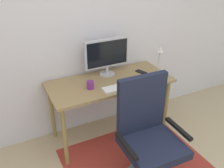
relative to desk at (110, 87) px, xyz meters
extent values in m
cube|color=silver|center=(-0.26, 0.38, 0.64)|extent=(6.00, 0.10, 2.60)
cube|color=#93784B|center=(0.00, 0.00, 0.07)|extent=(1.39, 0.62, 0.03)
cylinder|color=olive|center=(-0.64, -0.25, -0.31)|extent=(0.04, 0.04, 0.71)
cylinder|color=olive|center=(0.64, -0.25, -0.31)|extent=(0.04, 0.04, 0.71)
cylinder|color=olive|center=(-0.64, 0.25, -0.31)|extent=(0.04, 0.04, 0.71)
cylinder|color=olive|center=(0.64, 0.25, -0.31)|extent=(0.04, 0.04, 0.71)
cylinder|color=#B2B2B7|center=(0.04, 0.17, 0.09)|extent=(0.18, 0.18, 0.01)
cylinder|color=#B2B2B7|center=(0.04, 0.17, 0.14)|extent=(0.04, 0.04, 0.09)
cube|color=#B7B7BC|center=(0.04, 0.17, 0.35)|extent=(0.53, 0.04, 0.33)
cube|color=black|center=(0.04, 0.15, 0.35)|extent=(0.49, 0.00, 0.29)
cube|color=white|center=(0.05, -0.20, 0.09)|extent=(0.43, 0.13, 0.02)
ellipsoid|color=white|center=(0.37, -0.15, 0.10)|extent=(0.06, 0.10, 0.03)
cylinder|color=#742780|center=(-0.27, -0.07, 0.12)|extent=(0.07, 0.07, 0.09)
cube|color=black|center=(0.44, 0.04, 0.09)|extent=(0.11, 0.15, 0.01)
cylinder|color=black|center=(0.55, -0.15, 0.09)|extent=(0.11, 0.11, 0.01)
cylinder|color=beige|center=(0.55, -0.15, 0.24)|extent=(0.02, 0.02, 0.29)
cone|color=beige|center=(0.55, -0.15, 0.41)|extent=(0.08, 0.08, 0.06)
cylinder|color=slate|center=(0.02, -0.84, -0.43)|extent=(0.06, 0.06, 0.36)
cube|color=#191E33|center=(0.02, -0.84, -0.21)|extent=(0.53, 0.53, 0.08)
cube|color=#191E33|center=(0.03, -0.61, 0.11)|extent=(0.49, 0.07, 0.58)
cube|color=black|center=(-0.26, -0.83, -0.10)|extent=(0.05, 0.36, 0.03)
cube|color=black|center=(0.30, -0.85, -0.10)|extent=(0.05, 0.36, 0.03)
camera|label=1|loc=(-1.10, -2.24, 1.35)|focal=39.95mm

